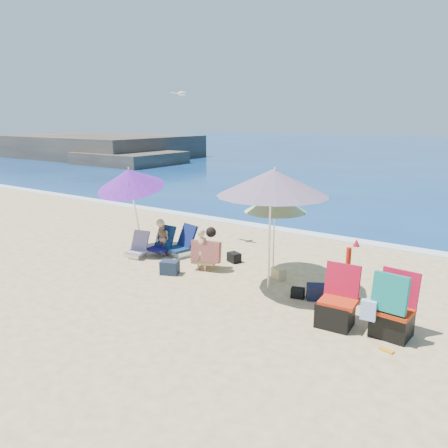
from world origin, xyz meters
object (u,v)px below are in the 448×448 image
Objects in this scene: furled_umbrella at (349,270)px; camp_chair_left at (336,308)px; chair_rainbow at (137,250)px; umbrella_turquoise at (273,183)px; umbrella_striped at (275,203)px; camp_chair_right at (391,313)px; person_left at (162,239)px; person_center at (204,250)px; seagull at (182,94)px; chair_navy at (182,247)px; umbrella_blue at (130,179)px.

furled_umbrella is 1.02m from camp_chair_left.
chair_rainbow is 5.52m from camp_chair_left.
umbrella_striped is (-0.43, 0.96, -0.59)m from umbrella_turquoise.
camp_chair_right is at bearing -28.64° from umbrella_striped.
camp_chair_right reaches higher than person_left.
person_left is at bearing 168.28° from person_center.
umbrella_turquoise is at bearing -25.57° from seagull.
camp_chair_left is 5.18m from person_left.
chair_navy is (-2.55, -0.17, -1.38)m from umbrella_striped.
camp_chair_left is (5.86, -1.06, -1.60)m from umbrella_blue.
seagull reaches higher than chair_navy.
camp_chair_right is (0.85, 0.11, 0.09)m from camp_chair_left.
person_left is at bearing 47.44° from chair_rainbow.
umbrella_striped is 4.10m from seagull.
chair_navy is 0.82× the size of camp_chair_left.
camp_chair_right reaches higher than camp_chair_left.
furled_umbrella is (5.73, -0.12, -1.23)m from umbrella_blue.
umbrella_turquoise is 3.66m from chair_navy.
chair_navy is at bearing -176.28° from umbrella_striped.
camp_chair_left reaches higher than chair_rainbow.
chair_navy is 0.89× the size of person_left.
camp_chair_left reaches higher than chair_navy.
camp_chair_right is at bearing -14.44° from umbrella_turquoise.
umbrella_striped is at bearing 8.51° from person_left.
umbrella_blue is at bearing 178.84° from furled_umbrella.
camp_chair_right is (5.48, -1.44, 0.19)m from chair_navy.
umbrella_turquoise reaches higher than person_left.
umbrella_striped is 3.85m from umbrella_blue.
umbrella_turquoise is 4.30m from chair_rainbow.
umbrella_striped is 2.90m from chair_navy.
umbrella_blue reaches higher than chair_rainbow.
person_center is at bearing 169.00° from camp_chair_right.
chair_rainbow is (-3.38, -0.92, -1.42)m from umbrella_striped.
umbrella_striped is at bearing -13.74° from seagull.
camp_chair_left reaches higher than person_center.
umbrella_blue is 1.90× the size of furled_umbrella.
seagull is (-3.64, 1.74, 1.82)m from umbrella_turquoise.
camp_chair_right is 1.68× the size of seagull.
chair_rainbow is at bearing -33.16° from umbrella_blue.
umbrella_blue is at bearing 146.84° from chair_rainbow.
camp_chair_left is at bearing -10.27° from umbrella_blue.
umbrella_striped is at bearing 15.17° from chair_rainbow.
umbrella_blue is at bearing 175.88° from umbrella_turquoise.
seagull reaches higher than person_center.
umbrella_turquoise reaches higher than camp_chair_left.
umbrella_blue reaches higher than camp_chair_left.
chair_navy is 1.12m from chair_rainbow.
person_center is at bearing -40.14° from seagull.
seagull is at bearing 154.43° from umbrella_turquoise.
umbrella_turquoise reaches higher than camp_chair_right.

